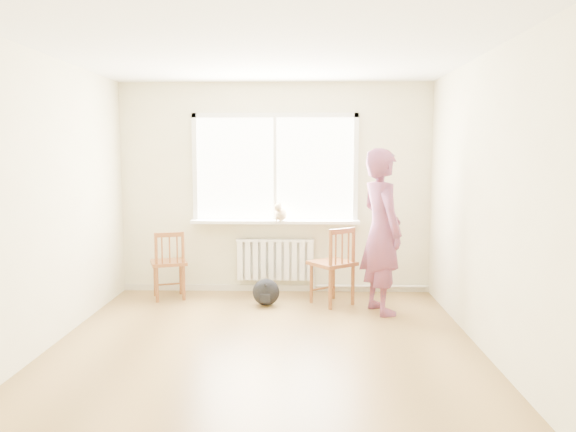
# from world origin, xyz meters

# --- Properties ---
(floor) EXTENTS (4.50, 4.50, 0.00)m
(floor) POSITION_xyz_m (0.00, 0.00, 0.00)
(floor) COLOR olive
(floor) RESTS_ON ground
(ceiling) EXTENTS (4.50, 4.50, 0.00)m
(ceiling) POSITION_xyz_m (0.00, 0.00, 2.70)
(ceiling) COLOR white
(ceiling) RESTS_ON back_wall
(back_wall) EXTENTS (4.00, 0.01, 2.70)m
(back_wall) POSITION_xyz_m (0.00, 2.25, 1.35)
(back_wall) COLOR beige
(back_wall) RESTS_ON ground
(window) EXTENTS (2.12, 0.05, 1.42)m
(window) POSITION_xyz_m (0.00, 2.22, 1.66)
(window) COLOR white
(window) RESTS_ON back_wall
(windowsill) EXTENTS (2.15, 0.22, 0.04)m
(windowsill) POSITION_xyz_m (0.00, 2.14, 0.93)
(windowsill) COLOR white
(windowsill) RESTS_ON back_wall
(radiator) EXTENTS (1.00, 0.12, 0.55)m
(radiator) POSITION_xyz_m (0.00, 2.16, 0.44)
(radiator) COLOR white
(radiator) RESTS_ON back_wall
(heating_pipe) EXTENTS (1.40, 0.04, 0.04)m
(heating_pipe) POSITION_xyz_m (1.25, 2.19, 0.08)
(heating_pipe) COLOR silver
(heating_pipe) RESTS_ON back_wall
(baseboard) EXTENTS (4.00, 0.03, 0.08)m
(baseboard) POSITION_xyz_m (0.00, 2.23, 0.04)
(baseboard) COLOR beige
(baseboard) RESTS_ON ground
(chair_left) EXTENTS (0.53, 0.52, 0.85)m
(chair_left) POSITION_xyz_m (-1.29, 1.79, 0.43)
(chair_left) COLOR brown
(chair_left) RESTS_ON floor
(chair_right) EXTENTS (0.63, 0.63, 0.94)m
(chair_right) POSITION_xyz_m (0.74, 1.58, 0.47)
(chair_right) COLOR brown
(chair_right) RESTS_ON floor
(person) EXTENTS (0.64, 0.79, 1.86)m
(person) POSITION_xyz_m (1.24, 1.29, 0.93)
(person) COLOR #B03A44
(person) RESTS_ON floor
(cat) EXTENTS (0.22, 0.37, 0.25)m
(cat) POSITION_xyz_m (0.07, 2.06, 1.05)
(cat) COLOR beige
(cat) RESTS_ON windowsill
(backpack) EXTENTS (0.36, 0.29, 0.32)m
(backpack) POSITION_xyz_m (-0.08, 1.53, 0.16)
(backpack) COLOR black
(backpack) RESTS_ON floor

